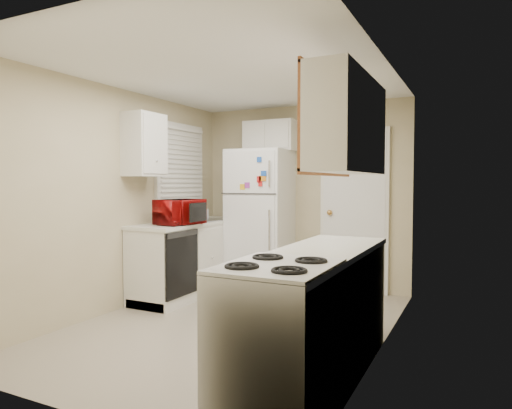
% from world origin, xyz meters
% --- Properties ---
extents(floor, '(3.80, 3.80, 0.00)m').
position_xyz_m(floor, '(0.00, 0.00, 0.00)').
color(floor, '#B5A894').
rests_on(floor, ground).
extents(ceiling, '(3.80, 3.80, 0.00)m').
position_xyz_m(ceiling, '(0.00, 0.00, 2.40)').
color(ceiling, white).
rests_on(ceiling, floor).
extents(wall_left, '(3.80, 3.80, 0.00)m').
position_xyz_m(wall_left, '(-1.40, 0.00, 1.20)').
color(wall_left, '#C1B38D').
rests_on(wall_left, floor).
extents(wall_right, '(3.80, 3.80, 0.00)m').
position_xyz_m(wall_right, '(1.40, 0.00, 1.20)').
color(wall_right, '#C1B38D').
rests_on(wall_right, floor).
extents(wall_back, '(2.80, 2.80, 0.00)m').
position_xyz_m(wall_back, '(0.00, 1.90, 1.20)').
color(wall_back, '#C1B38D').
rests_on(wall_back, floor).
extents(wall_front, '(2.80, 2.80, 0.00)m').
position_xyz_m(wall_front, '(0.00, -1.90, 1.20)').
color(wall_front, '#C1B38D').
rests_on(wall_front, floor).
extents(left_counter, '(0.60, 1.80, 0.90)m').
position_xyz_m(left_counter, '(-1.10, 0.90, 0.45)').
color(left_counter, silver).
rests_on(left_counter, floor).
extents(dishwasher, '(0.03, 0.58, 0.72)m').
position_xyz_m(dishwasher, '(-0.81, 0.30, 0.49)').
color(dishwasher, black).
rests_on(dishwasher, floor).
extents(sink, '(0.54, 0.74, 0.16)m').
position_xyz_m(sink, '(-1.10, 1.05, 0.86)').
color(sink, gray).
rests_on(sink, left_counter).
extents(microwave, '(0.57, 0.39, 0.35)m').
position_xyz_m(microwave, '(-0.97, 0.48, 1.05)').
color(microwave, maroon).
rests_on(microwave, left_counter).
extents(soap_bottle, '(0.09, 0.09, 0.19)m').
position_xyz_m(soap_bottle, '(-1.15, 1.28, 1.00)').
color(soap_bottle, silver).
rests_on(soap_bottle, left_counter).
extents(window_blinds, '(0.10, 0.98, 1.08)m').
position_xyz_m(window_blinds, '(-1.36, 1.05, 1.60)').
color(window_blinds, silver).
rests_on(window_blinds, wall_left).
extents(upper_cabinet_left, '(0.30, 0.45, 0.70)m').
position_xyz_m(upper_cabinet_left, '(-1.25, 0.22, 1.80)').
color(upper_cabinet_left, silver).
rests_on(upper_cabinet_left, wall_left).
extents(refrigerator, '(0.77, 0.75, 1.81)m').
position_xyz_m(refrigerator, '(-0.46, 1.58, 0.90)').
color(refrigerator, white).
rests_on(refrigerator, floor).
extents(cabinet_over_fridge, '(0.70, 0.30, 0.40)m').
position_xyz_m(cabinet_over_fridge, '(-0.40, 1.75, 2.00)').
color(cabinet_over_fridge, silver).
rests_on(cabinet_over_fridge, wall_back).
extents(interior_door, '(0.86, 0.06, 2.08)m').
position_xyz_m(interior_door, '(0.70, 1.86, 1.02)').
color(interior_door, white).
rests_on(interior_door, floor).
extents(right_counter, '(0.60, 2.00, 0.90)m').
position_xyz_m(right_counter, '(1.10, -0.80, 0.45)').
color(right_counter, silver).
rests_on(right_counter, floor).
extents(stove, '(0.60, 0.74, 0.90)m').
position_xyz_m(stove, '(1.10, -1.45, 0.45)').
color(stove, white).
rests_on(stove, floor).
extents(upper_cabinet_right, '(0.30, 1.20, 0.70)m').
position_xyz_m(upper_cabinet_right, '(1.25, -0.50, 1.80)').
color(upper_cabinet_right, silver).
rests_on(upper_cabinet_right, wall_right).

